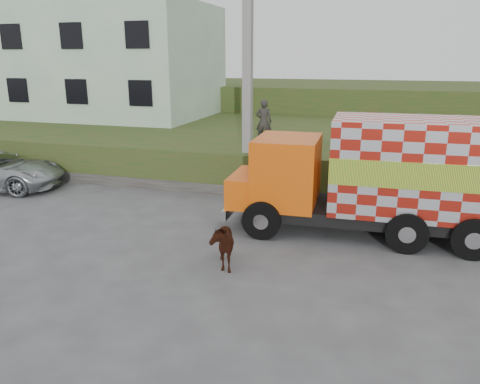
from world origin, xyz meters
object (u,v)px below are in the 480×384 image
(cargo_truck, at_px, (377,176))
(pedestrian, at_px, (264,122))
(cow, at_px, (221,243))
(utility_pole, at_px, (248,77))

(cargo_truck, xyz_separation_m, pedestrian, (-4.34, 4.69, 0.69))
(cargo_truck, distance_m, cow, 4.73)
(cow, xyz_separation_m, pedestrian, (-0.99, 7.84, 1.78))
(utility_pole, relative_size, cow, 5.99)
(utility_pole, xyz_separation_m, cow, (1.11, -6.04, -3.51))
(utility_pole, distance_m, pedestrian, 2.50)
(pedestrian, bearing_deg, cow, 92.18)
(cargo_truck, bearing_deg, utility_pole, 144.91)
(utility_pole, distance_m, cargo_truck, 5.85)
(cargo_truck, relative_size, cow, 5.46)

